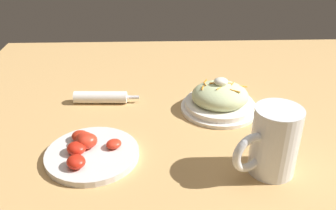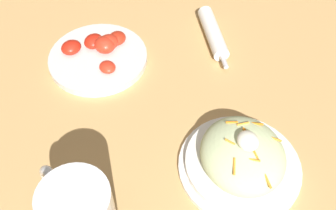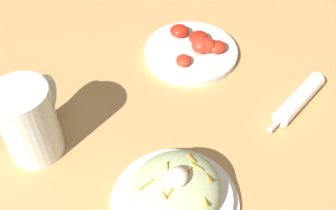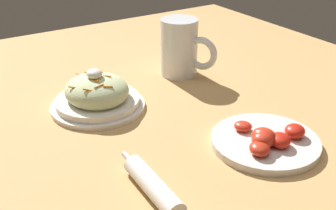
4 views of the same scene
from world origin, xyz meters
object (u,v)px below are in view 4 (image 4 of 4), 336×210
(salad_plate, at_px, (97,95))
(tomato_plate, at_px, (266,141))
(beer_mug, at_px, (180,51))
(napkin_roll, at_px, (153,186))

(salad_plate, height_order, tomato_plate, salad_plate)
(salad_plate, xyz_separation_m, beer_mug, (0.07, -0.27, 0.04))
(salad_plate, height_order, beer_mug, beer_mug)
(napkin_roll, distance_m, tomato_plate, 0.26)
(beer_mug, distance_m, napkin_roll, 0.52)
(beer_mug, height_order, napkin_roll, beer_mug)
(salad_plate, relative_size, beer_mug, 1.42)
(beer_mug, relative_size, napkin_roll, 0.80)
(salad_plate, xyz_separation_m, tomato_plate, (-0.33, -0.21, -0.02))
(beer_mug, bearing_deg, salad_plate, 103.73)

